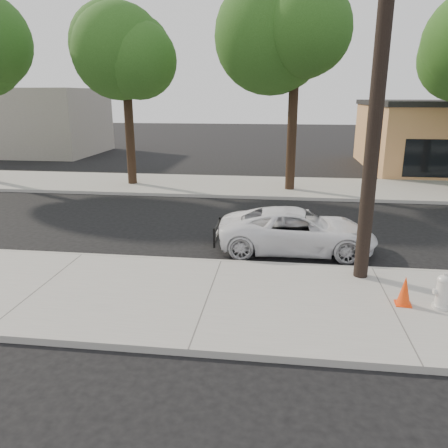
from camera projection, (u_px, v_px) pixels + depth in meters
The scene contains 11 objects.
ground at pixel (230, 241), 13.99m from camera, with size 120.00×120.00×0.00m, color black.
near_sidewalk at pixel (208, 298), 9.88m from camera, with size 90.00×4.40×0.15m, color gray.
far_sidewalk at pixel (249, 186), 22.05m from camera, with size 90.00×5.00×0.15m, color gray.
curb_near at pixel (221, 263), 11.97m from camera, with size 90.00×0.12×0.16m, color #9E9B93.
building_far at pixel (10, 121), 34.75m from camera, with size 14.00×8.00×5.00m, color gray.
utility_pole at pixel (378, 86), 9.65m from camera, with size 1.40×0.34×9.00m.
tree_b at pixel (128, 59), 20.62m from camera, with size 4.34×4.20×8.45m.
tree_c at pixel (301, 38), 19.02m from camera, with size 4.96×4.80×9.55m.
police_cruiser at pixel (297, 230), 12.95m from camera, with size 2.12×4.60×1.28m, color white.
fire_hydrant at pixel (443, 292), 9.19m from camera, with size 0.38×0.36×0.74m.
traffic_cone at pixel (405, 291), 9.35m from camera, with size 0.37×0.37×0.65m.
Camera 1 is at (1.50, -13.17, 4.49)m, focal length 35.00 mm.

